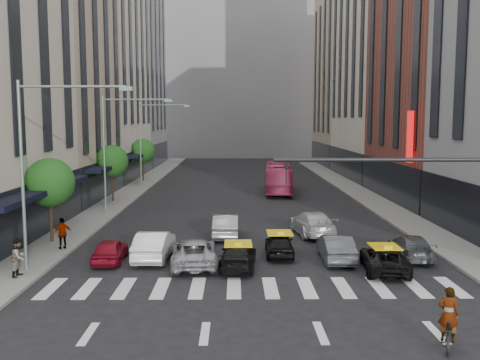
{
  "coord_description": "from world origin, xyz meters",
  "views": [
    {
      "loc": [
        -0.98,
        -21.18,
        7.32
      ],
      "look_at": [
        -0.66,
        8.16,
        4.0
      ],
      "focal_mm": 40.0,
      "sensor_mm": 36.0,
      "label": 1
    }
  ],
  "objects_px": {
    "taxi_left": "(238,256)",
    "streetlamp_mid": "(116,138)",
    "pedestrian_far": "(63,233)",
    "streetlamp_near": "(41,150)",
    "taxi_center": "(279,245)",
    "car_red": "(110,250)",
    "pedestrian_near": "(19,257)",
    "streetlamp_far": "(149,133)",
    "bus": "(279,178)",
    "car_white_front": "(154,245)",
    "motorcycle": "(447,334)"
  },
  "relations": [
    {
      "from": "streetlamp_mid",
      "to": "car_red",
      "type": "distance_m",
      "value": 15.33
    },
    {
      "from": "streetlamp_near",
      "to": "pedestrian_near",
      "type": "distance_m",
      "value": 5.07
    },
    {
      "from": "streetlamp_near",
      "to": "bus",
      "type": "bearing_deg",
      "value": 64.57
    },
    {
      "from": "streetlamp_far",
      "to": "bus",
      "type": "bearing_deg",
      "value": -14.44
    },
    {
      "from": "car_white_front",
      "to": "taxi_center",
      "type": "bearing_deg",
      "value": -173.19
    },
    {
      "from": "car_red",
      "to": "pedestrian_near",
      "type": "bearing_deg",
      "value": 38.82
    },
    {
      "from": "motorcycle",
      "to": "car_white_front",
      "type": "bearing_deg",
      "value": -23.89
    },
    {
      "from": "streetlamp_mid",
      "to": "taxi_left",
      "type": "relative_size",
      "value": 2.14
    },
    {
      "from": "streetlamp_mid",
      "to": "car_white_front",
      "type": "bearing_deg",
      "value": -70.37
    },
    {
      "from": "taxi_center",
      "to": "pedestrian_near",
      "type": "xyz_separation_m",
      "value": [
        -12.33,
        -4.09,
        0.41
      ]
    },
    {
      "from": "streetlamp_near",
      "to": "taxi_center",
      "type": "height_order",
      "value": "streetlamp_near"
    },
    {
      "from": "car_white_front",
      "to": "car_red",
      "type": "bearing_deg",
      "value": 16.4
    },
    {
      "from": "streetlamp_mid",
      "to": "pedestrian_far",
      "type": "xyz_separation_m",
      "value": [
        -0.5,
        -11.88,
        -4.88
      ]
    },
    {
      "from": "streetlamp_far",
      "to": "pedestrian_near",
      "type": "xyz_separation_m",
      "value": [
        -0.83,
        -33.12,
        -4.87
      ]
    },
    {
      "from": "taxi_center",
      "to": "bus",
      "type": "xyz_separation_m",
      "value": [
        2.06,
        25.54,
        0.87
      ]
    },
    {
      "from": "streetlamp_mid",
      "to": "motorcycle",
      "type": "relative_size",
      "value": 4.91
    },
    {
      "from": "car_red",
      "to": "car_white_front",
      "type": "bearing_deg",
      "value": -167.44
    },
    {
      "from": "taxi_center",
      "to": "bus",
      "type": "distance_m",
      "value": 25.64
    },
    {
      "from": "car_white_front",
      "to": "pedestrian_far",
      "type": "distance_m",
      "value": 5.62
    },
    {
      "from": "streetlamp_near",
      "to": "pedestrian_near",
      "type": "height_order",
      "value": "streetlamp_near"
    },
    {
      "from": "streetlamp_mid",
      "to": "car_white_front",
      "type": "xyz_separation_m",
      "value": [
        4.84,
        -13.58,
        -5.15
      ]
    },
    {
      "from": "taxi_left",
      "to": "pedestrian_far",
      "type": "xyz_separation_m",
      "value": [
        -9.76,
        3.48,
        0.41
      ]
    },
    {
      "from": "streetlamp_near",
      "to": "bus",
      "type": "xyz_separation_m",
      "value": [
        13.56,
        28.51,
        -4.41
      ]
    },
    {
      "from": "streetlamp_far",
      "to": "car_white_front",
      "type": "relative_size",
      "value": 1.96
    },
    {
      "from": "bus",
      "to": "motorcycle",
      "type": "relative_size",
      "value": 5.86
    },
    {
      "from": "streetlamp_near",
      "to": "pedestrian_far",
      "type": "relative_size",
      "value": 5.15
    },
    {
      "from": "streetlamp_far",
      "to": "car_white_front",
      "type": "xyz_separation_m",
      "value": [
        4.84,
        -29.58,
        -5.15
      ]
    },
    {
      "from": "pedestrian_near",
      "to": "pedestrian_far",
      "type": "bearing_deg",
      "value": 1.85
    },
    {
      "from": "streetlamp_mid",
      "to": "pedestrian_near",
      "type": "xyz_separation_m",
      "value": [
        -0.83,
        -17.12,
        -4.87
      ]
    },
    {
      "from": "car_white_front",
      "to": "taxi_center",
      "type": "distance_m",
      "value": 6.68
    },
    {
      "from": "streetlamp_far",
      "to": "pedestrian_far",
      "type": "height_order",
      "value": "streetlamp_far"
    },
    {
      "from": "motorcycle",
      "to": "streetlamp_near",
      "type": "bearing_deg",
      "value": -7.43
    },
    {
      "from": "bus",
      "to": "car_white_front",
      "type": "bearing_deg",
      "value": 75.52
    },
    {
      "from": "streetlamp_near",
      "to": "taxi_center",
      "type": "distance_m",
      "value": 12.99
    },
    {
      "from": "taxi_left",
      "to": "bus",
      "type": "distance_m",
      "value": 28.21
    },
    {
      "from": "taxi_center",
      "to": "motorcycle",
      "type": "xyz_separation_m",
      "value": [
        4.41,
        -11.76,
        -0.15
      ]
    },
    {
      "from": "bus",
      "to": "pedestrian_near",
      "type": "xyz_separation_m",
      "value": [
        -14.39,
        -29.63,
        -0.46
      ]
    },
    {
      "from": "streetlamp_mid",
      "to": "motorcycle",
      "type": "height_order",
      "value": "streetlamp_mid"
    },
    {
      "from": "streetlamp_mid",
      "to": "pedestrian_near",
      "type": "height_order",
      "value": "streetlamp_mid"
    },
    {
      "from": "streetlamp_mid",
      "to": "pedestrian_near",
      "type": "relative_size",
      "value": 5.1
    },
    {
      "from": "streetlamp_near",
      "to": "streetlamp_far",
      "type": "bearing_deg",
      "value": 90.0
    },
    {
      "from": "taxi_left",
      "to": "streetlamp_mid",
      "type": "bearing_deg",
      "value": -54.73
    },
    {
      "from": "taxi_center",
      "to": "pedestrian_far",
      "type": "height_order",
      "value": "pedestrian_far"
    },
    {
      "from": "taxi_center",
      "to": "car_white_front",
      "type": "bearing_deg",
      "value": 6.25
    },
    {
      "from": "pedestrian_far",
      "to": "motorcycle",
      "type": "bearing_deg",
      "value": 109.31
    },
    {
      "from": "taxi_center",
      "to": "bus",
      "type": "relative_size",
      "value": 0.34
    },
    {
      "from": "streetlamp_far",
      "to": "motorcycle",
      "type": "relative_size",
      "value": 4.91
    },
    {
      "from": "streetlamp_near",
      "to": "streetlamp_far",
      "type": "xyz_separation_m",
      "value": [
        0.0,
        32.0,
        0.0
      ]
    },
    {
      "from": "streetlamp_far",
      "to": "streetlamp_mid",
      "type": "bearing_deg",
      "value": -90.0
    },
    {
      "from": "car_white_front",
      "to": "pedestrian_near",
      "type": "bearing_deg",
      "value": 34.03
    }
  ]
}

